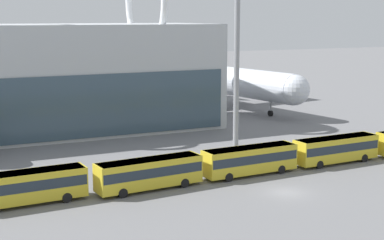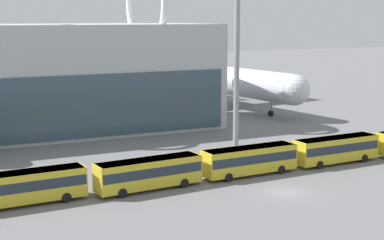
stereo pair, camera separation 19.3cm
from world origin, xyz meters
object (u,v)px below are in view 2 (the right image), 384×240
Objects in this scene: shuttle_bus_1 at (149,172)px; floodlight_mast at (237,7)px; airliner_at_gate_far at (226,81)px; shuttle_bus_2 at (250,159)px; shuttle_bus_3 at (336,148)px; shuttle_bus_0 at (26,185)px.

shuttle_bus_1 is 29.01m from floodlight_mast.
airliner_at_gate_far is 57.97m from shuttle_bus_1.
shuttle_bus_2 is at bearing -113.42° from floodlight_mast.
floodlight_mast reaches higher than shuttle_bus_3.
floodlight_mast is (31.09, 13.68, 17.31)m from shuttle_bus_0.
airliner_at_gate_far reaches higher than shuttle_bus_2.
airliner_at_gate_far is at bearing 63.45° from floodlight_mast.
shuttle_bus_0 is 12.59m from shuttle_bus_1.
shuttle_bus_3 is at bearing -21.86° from airliner_at_gate_far.
shuttle_bus_0 is 37.74m from shuttle_bus_3.
shuttle_bus_0 is 0.39× the size of floodlight_mast.
shuttle_bus_0 is 1.00× the size of shuttle_bus_2.
shuttle_bus_0 and shuttle_bus_2 have the same top height.
shuttle_bus_2 is 12.58m from shuttle_bus_3.
shuttle_bus_2 is at bearing -35.81° from airliner_at_gate_far.
shuttle_bus_2 is at bearing -2.99° from shuttle_bus_1.
floodlight_mast is at bearing 113.77° from shuttle_bus_3.
shuttle_bus_0 is at bearing 177.83° from shuttle_bus_3.
airliner_at_gate_far is 1.40× the size of floodlight_mast.
shuttle_bus_1 is (12.58, -0.44, 0.00)m from shuttle_bus_0.
airliner_at_gate_far is at bearing 41.18° from shuttle_bus_0.
shuttle_bus_1 and shuttle_bus_2 have the same top height.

